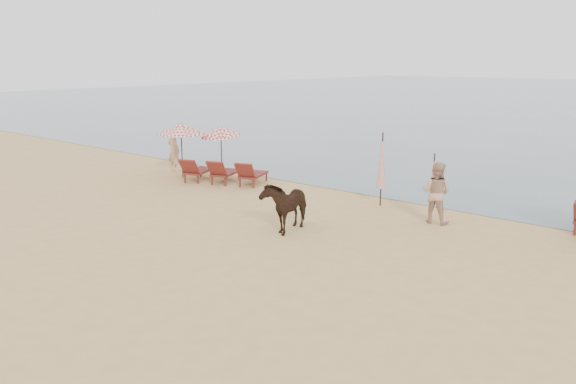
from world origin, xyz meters
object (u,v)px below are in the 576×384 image
at_px(lounger_cluster_left, 223,172).
at_px(umbrella_closed_right, 433,179).
at_px(umbrella_open_left_b, 221,132).
at_px(beachgoer_left, 174,150).
at_px(beachgoer_right_a, 436,193).
at_px(cow, 286,205).
at_px(umbrella_open_left_a, 181,129).
at_px(umbrella_closed_left, 382,161).

height_order(lounger_cluster_left, umbrella_closed_right, umbrella_closed_right).
relative_size(lounger_cluster_left, umbrella_open_left_b, 1.64).
height_order(beachgoer_left, beachgoer_right_a, beachgoer_left).
xyz_separation_m(umbrella_closed_right, cow, (-2.75, -3.90, -0.52)).
bearing_deg(cow, beachgoer_right_a, 37.24).
distance_m(umbrella_open_left_a, umbrella_open_left_b, 1.70).
bearing_deg(umbrella_open_left_b, umbrella_closed_right, -26.84).
height_order(umbrella_open_left_a, umbrella_closed_left, umbrella_closed_left).
relative_size(lounger_cluster_left, umbrella_open_left_a, 1.57).
relative_size(umbrella_closed_left, beachgoer_right_a, 1.34).
xyz_separation_m(umbrella_open_left_a, beachgoer_right_a, (11.26, 0.56, -1.12)).
height_order(umbrella_closed_right, beachgoer_left, umbrella_closed_right).
bearing_deg(umbrella_open_left_a, umbrella_closed_left, -2.59).
height_order(cow, beachgoer_right_a, beachgoer_right_a).
bearing_deg(umbrella_open_left_b, lounger_cluster_left, -65.90).
bearing_deg(beachgoer_left, umbrella_open_left_b, -158.85).
height_order(umbrella_closed_left, beachgoer_right_a, umbrella_closed_left).
height_order(umbrella_closed_left, umbrella_closed_right, umbrella_closed_left).
height_order(umbrella_open_left_b, beachgoer_right_a, umbrella_open_left_b).
xyz_separation_m(umbrella_closed_right, beachgoer_left, (-12.30, -0.32, -0.32)).
bearing_deg(umbrella_closed_left, cow, -99.58).
bearing_deg(umbrella_open_left_b, umbrella_open_left_a, -146.96).
relative_size(umbrella_closed_left, cow, 1.41).
height_order(umbrella_open_left_a, umbrella_closed_right, umbrella_open_left_a).
height_order(umbrella_closed_right, beachgoer_right_a, umbrella_closed_right).
distance_m(cow, beachgoer_right_a, 4.65).
height_order(umbrella_open_left_a, beachgoer_left, umbrella_open_left_a).
relative_size(cow, beachgoer_right_a, 0.95).
height_order(umbrella_closed_right, cow, umbrella_closed_right).
xyz_separation_m(umbrella_open_left_b, cow, (7.28, -4.35, -1.14)).
xyz_separation_m(umbrella_closed_right, beachgoer_right_a, (0.31, -0.41, -0.33)).
bearing_deg(umbrella_closed_left, beachgoer_left, -176.44).
relative_size(umbrella_open_left_a, cow, 1.28).
distance_m(umbrella_open_left_b, umbrella_closed_left, 8.00).
bearing_deg(umbrella_closed_right, umbrella_open_left_a, -174.95).
distance_m(beachgoer_left, beachgoer_right_a, 12.61).
distance_m(umbrella_open_left_b, umbrella_closed_right, 10.06).
relative_size(lounger_cluster_left, beachgoer_left, 1.87).
relative_size(lounger_cluster_left, umbrella_closed_right, 1.74).
xyz_separation_m(lounger_cluster_left, umbrella_closed_left, (6.74, 0.98, 1.07)).
xyz_separation_m(umbrella_closed_left, beachgoer_right_a, (2.35, -0.72, -0.61)).
xyz_separation_m(beachgoer_left, beachgoer_right_a, (12.61, -0.09, -0.02)).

